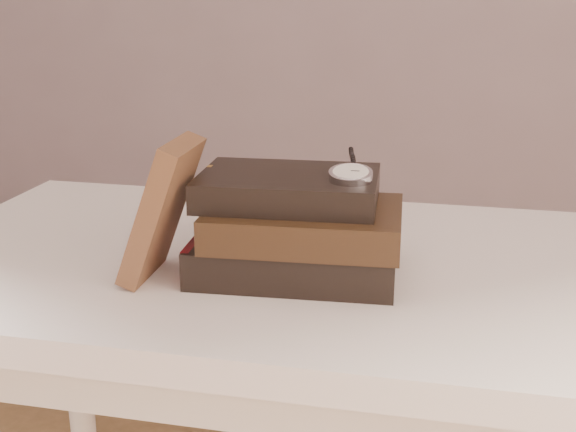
# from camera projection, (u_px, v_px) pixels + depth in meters

# --- Properties ---
(table) EXTENTS (1.00, 0.60, 0.75)m
(table) POSITION_uv_depth(u_px,v_px,m) (267.00, 315.00, 1.05)
(table) COLOR silver
(table) RESTS_ON ground
(book_stack) EXTENTS (0.27, 0.19, 0.13)m
(book_stack) POSITION_uv_depth(u_px,v_px,m) (297.00, 228.00, 0.94)
(book_stack) COLOR black
(book_stack) RESTS_ON table
(journal) EXTENTS (0.09, 0.11, 0.18)m
(journal) POSITION_uv_depth(u_px,v_px,m) (162.00, 210.00, 0.92)
(journal) COLOR #492C1C
(journal) RESTS_ON table
(pocket_watch) EXTENTS (0.06, 0.16, 0.02)m
(pocket_watch) POSITION_uv_depth(u_px,v_px,m) (351.00, 173.00, 0.90)
(pocket_watch) COLOR silver
(pocket_watch) RESTS_ON book_stack
(eyeglasses) EXTENTS (0.11, 0.13, 0.05)m
(eyeglasses) POSITION_uv_depth(u_px,v_px,m) (241.00, 196.00, 1.04)
(eyeglasses) COLOR silver
(eyeglasses) RESTS_ON book_stack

